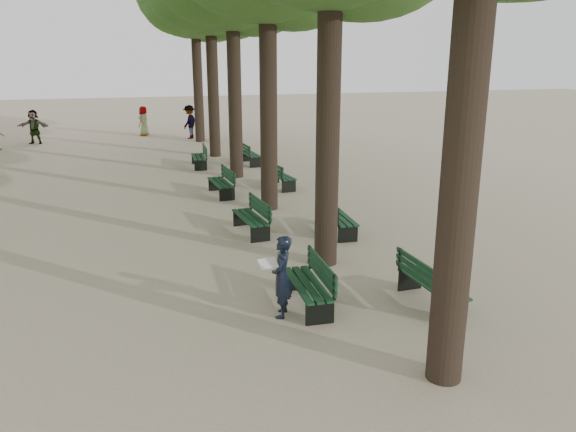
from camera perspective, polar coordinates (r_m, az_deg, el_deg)
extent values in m
plane|color=tan|center=(9.96, 1.71, -11.53)|extent=(120.00, 120.00, 0.00)
cylinder|color=#33261C|center=(7.75, 17.52, 8.97)|extent=(0.52, 0.52, 7.50)
cylinder|color=#33261C|center=(12.20, 4.14, 11.94)|extent=(0.52, 0.52, 7.50)
cylinder|color=#33261C|center=(16.96, -2.01, 13.08)|extent=(0.52, 0.52, 7.50)
cylinder|color=#33261C|center=(21.82, -5.47, 13.66)|extent=(0.52, 0.52, 7.50)
cylinder|color=#33261C|center=(26.74, -7.67, 14.00)|extent=(0.52, 0.52, 7.50)
cylinder|color=#33261C|center=(31.68, -9.19, 14.22)|extent=(0.52, 0.52, 7.50)
cube|color=black|center=(10.75, 1.93, -8.03)|extent=(0.61, 1.82, 0.45)
cube|color=black|center=(10.66, 1.94, -6.93)|extent=(0.63, 1.83, 0.04)
cube|color=black|center=(10.64, 3.41, -5.44)|extent=(0.13, 1.80, 0.40)
cube|color=black|center=(15.06, -3.86, -0.95)|extent=(0.67, 1.84, 0.45)
cube|color=black|center=(15.00, -3.88, -0.13)|extent=(0.69, 1.84, 0.04)
cube|color=black|center=(15.01, -2.88, 0.97)|extent=(0.19, 1.80, 0.40)
cube|color=black|center=(19.30, -6.86, 2.75)|extent=(0.64, 1.83, 0.45)
cube|color=black|center=(19.25, -6.88, 3.40)|extent=(0.66, 1.83, 0.04)
cube|color=black|center=(19.26, -6.10, 4.25)|extent=(0.16, 1.80, 0.40)
cube|color=black|center=(24.42, -9.06, 5.44)|extent=(0.63, 1.83, 0.45)
cube|color=black|center=(24.38, -9.08, 5.96)|extent=(0.65, 1.83, 0.04)
cube|color=black|center=(24.36, -8.45, 6.62)|extent=(0.15, 1.80, 0.40)
cube|color=black|center=(11.14, 14.40, -7.68)|extent=(0.56, 1.81, 0.45)
cube|color=black|center=(11.05, 14.48, -6.61)|extent=(0.58, 1.81, 0.04)
cube|color=black|center=(10.81, 13.32, -5.50)|extent=(0.08, 1.80, 0.40)
cube|color=black|center=(15.11, 5.24, -0.93)|extent=(0.66, 1.83, 0.45)
cube|color=black|center=(15.05, 5.26, -0.11)|extent=(0.68, 1.84, 0.04)
cube|color=black|center=(14.90, 4.26, 0.83)|extent=(0.18, 1.80, 0.40)
cube|color=black|center=(20.31, -0.72, 3.52)|extent=(0.71, 1.84, 0.45)
cube|color=black|center=(20.26, -0.72, 4.14)|extent=(0.73, 1.85, 0.04)
cube|color=black|center=(20.10, -1.47, 4.83)|extent=(0.23, 1.79, 0.40)
cube|color=black|center=(24.84, -3.78, 5.78)|extent=(0.61, 1.82, 0.45)
cube|color=black|center=(24.80, -3.79, 6.29)|extent=(0.63, 1.82, 0.04)
cube|color=black|center=(24.68, -4.43, 6.87)|extent=(0.13, 1.80, 0.40)
imported|color=black|center=(10.16, -0.63, -6.18)|extent=(0.52, 0.68, 1.53)
cube|color=white|center=(10.00, -2.02, -4.82)|extent=(0.37, 0.29, 0.12)
imported|color=#262628|center=(34.94, -14.44, 9.33)|extent=(0.76, 0.90, 1.73)
imported|color=#262628|center=(33.10, -9.97, 9.39)|extent=(0.98, 1.24, 1.90)
imported|color=#262628|center=(33.57, -24.40, 8.25)|extent=(1.73, 0.85, 1.83)
imported|color=#262628|center=(32.13, -7.41, 8.99)|extent=(0.60, 0.96, 1.55)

